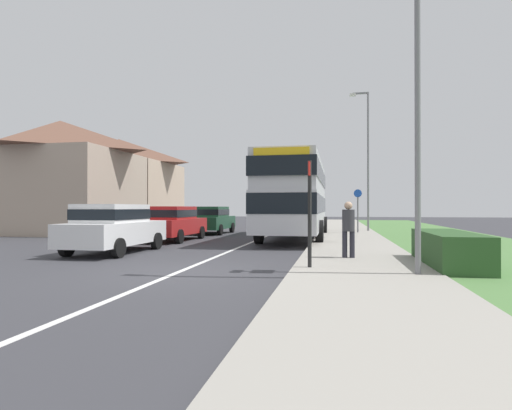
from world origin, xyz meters
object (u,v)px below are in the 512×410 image
at_px(double_decker_bus, 296,194).
at_px(parked_car_white, 114,226).
at_px(pedestrian_at_stop, 348,227).
at_px(street_lamp_near, 412,74).
at_px(bus_stop_sign, 310,206).
at_px(street_lamp_mid, 366,153).
at_px(parked_car_red, 173,222).
at_px(cycle_route_sign, 358,209).
at_px(parked_car_dark_green, 211,219).

height_order(double_decker_bus, parked_car_white, double_decker_bus).
bearing_deg(pedestrian_at_stop, street_lamp_near, -64.58).
relative_size(double_decker_bus, bus_stop_sign, 4.23).
bearing_deg(parked_car_white, double_decker_bus, 54.43).
xyz_separation_m(bus_stop_sign, street_lamp_mid, (2.38, 15.98, 3.24)).
height_order(parked_car_red, bus_stop_sign, bus_stop_sign).
distance_m(cycle_route_sign, street_lamp_near, 14.94).
height_order(bus_stop_sign, street_lamp_mid, street_lamp_mid).
relative_size(parked_car_white, parked_car_red, 0.94).
bearing_deg(parked_car_red, pedestrian_at_stop, -38.08).
distance_m(parked_car_red, parked_car_dark_green, 5.23).
bearing_deg(pedestrian_at_stop, cycle_route_sign, 86.00).
distance_m(double_decker_bus, street_lamp_mid, 7.26).
bearing_deg(street_lamp_mid, parked_car_red, -138.64).
bearing_deg(street_lamp_near, parked_car_red, 135.90).
bearing_deg(street_lamp_near, bus_stop_sign, 165.46).
distance_m(bus_stop_sign, cycle_route_sign, 14.20).
height_order(double_decker_bus, cycle_route_sign, double_decker_bus).
bearing_deg(street_lamp_near, pedestrian_at_stop, 115.42).
bearing_deg(pedestrian_at_stop, double_decker_bus, 105.22).
bearing_deg(street_lamp_near, parked_car_white, 158.57).
height_order(pedestrian_at_stop, cycle_route_sign, cycle_route_sign).
height_order(bus_stop_sign, cycle_route_sign, bus_stop_sign).
height_order(double_decker_bus, parked_car_red, double_decker_bus).
bearing_deg(parked_car_white, street_lamp_mid, 55.46).
xyz_separation_m(double_decker_bus, street_lamp_near, (3.49, -10.88, 2.16)).
height_order(parked_car_red, street_lamp_mid, street_lamp_mid).
height_order(parked_car_white, bus_stop_sign, bus_stop_sign).
xyz_separation_m(parked_car_white, parked_car_dark_green, (0.14, 10.35, -0.02)).
relative_size(street_lamp_near, street_lamp_mid, 0.89).
distance_m(parked_car_dark_green, street_lamp_near, 16.66).
bearing_deg(double_decker_bus, bus_stop_sign, -82.74).
relative_size(pedestrian_at_stop, cycle_route_sign, 0.66).
xyz_separation_m(parked_car_red, cycle_route_sign, (8.45, 6.08, 0.56)).
height_order(parked_car_dark_green, street_lamp_mid, street_lamp_mid).
bearing_deg(parked_car_red, cycle_route_sign, 35.74).
bearing_deg(bus_stop_sign, parked_car_white, 156.43).
bearing_deg(street_lamp_mid, parked_car_dark_green, -162.84).
distance_m(parked_car_white, parked_car_red, 5.12).
relative_size(parked_car_white, street_lamp_near, 0.57).
relative_size(parked_car_dark_green, street_lamp_near, 0.56).
relative_size(double_decker_bus, street_lamp_near, 1.47).
bearing_deg(bus_stop_sign, double_decker_bus, 97.26).
relative_size(parked_car_red, bus_stop_sign, 1.76).
bearing_deg(parked_car_red, parked_car_dark_green, 88.04).
xyz_separation_m(double_decker_bus, parked_car_white, (-5.31, -7.43, -1.25)).
bearing_deg(street_lamp_mid, bus_stop_sign, -98.48).
bearing_deg(street_lamp_near, street_lamp_mid, 89.30).
height_order(parked_car_white, street_lamp_near, street_lamp_near).
height_order(parked_car_dark_green, cycle_route_sign, cycle_route_sign).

